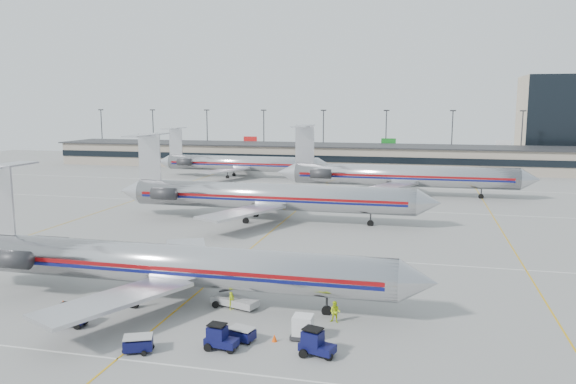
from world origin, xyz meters
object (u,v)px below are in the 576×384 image
(jet_second_row, at_px, (264,196))
(tug_center, at_px, (220,338))
(uld_container, at_px, (303,327))
(belt_loader, at_px, (236,299))
(jet_foreground, at_px, (165,264))

(jet_second_row, xyz_separation_m, tug_center, (8.93, -42.63, -2.81))
(uld_container, relative_size, belt_loader, 0.35)
(jet_foreground, distance_m, uld_container, 14.26)
(jet_second_row, relative_size, belt_loader, 9.60)
(jet_foreground, height_order, belt_loader, jet_foreground)
(tug_center, relative_size, uld_container, 1.35)
(jet_second_row, height_order, uld_container, jet_second_row)
(jet_foreground, relative_size, uld_container, 24.72)
(tug_center, distance_m, uld_container, 6.06)
(jet_foreground, xyz_separation_m, tug_center, (7.88, -8.11, -2.48))
(jet_second_row, relative_size, uld_container, 27.15)
(jet_foreground, relative_size, jet_second_row, 0.91)
(jet_foreground, xyz_separation_m, uld_container, (13.11, -5.06, -2.43))
(tug_center, distance_m, belt_loader, 8.22)
(tug_center, bearing_deg, belt_loader, 108.44)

